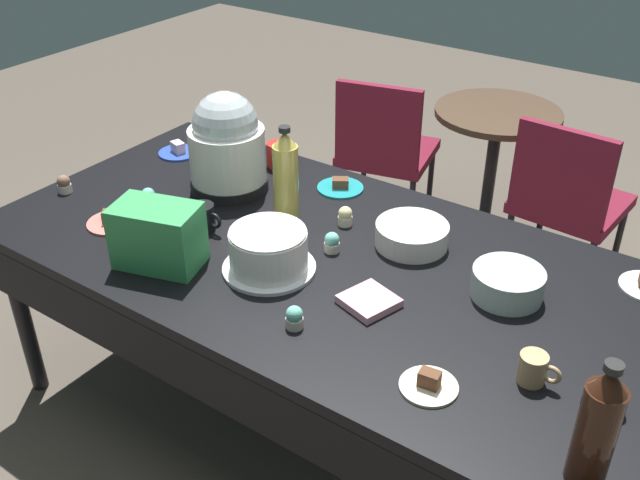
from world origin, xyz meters
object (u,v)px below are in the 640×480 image
(cupcake_lemon, at_px, (294,318))
(soda_bottle_ginger_ale, at_px, (286,178))
(frosted_layer_cake, at_px, (268,251))
(dessert_plate_cobalt, at_px, (178,151))
(glass_salad_bowl, at_px, (508,283))
(coffee_mug_black, at_px, (203,217))
(dessert_plate_teal, at_px, (340,186))
(cupcake_rose, at_px, (616,402))
(cupcake_cocoa, at_px, (332,242))
(dessert_plate_coral, at_px, (112,221))
(maroon_chair_right, at_px, (567,197))
(ceramic_snack_bowl, at_px, (412,235))
(cupcake_mint, at_px, (149,197))
(soda_bottle_cola, at_px, (597,428))
(round_cafe_table, at_px, (493,153))
(coffee_mug_tan, at_px, (534,369))
(coffee_mug_red, at_px, (279,155))
(soda_carton, at_px, (158,236))
(cupcake_vanilla, at_px, (64,184))
(dessert_plate_cream, at_px, (429,384))
(maroon_chair_left, at_px, (384,146))
(slow_cooker, at_px, (227,145))
(potluck_table, at_px, (320,269))
(cupcake_berry, at_px, (345,216))

(cupcake_lemon, height_order, soda_bottle_ginger_ale, soda_bottle_ginger_ale)
(frosted_layer_cake, bearing_deg, dessert_plate_cobalt, 151.39)
(glass_salad_bowl, distance_m, coffee_mug_black, 1.01)
(dessert_plate_teal, xyz_separation_m, cupcake_rose, (1.16, -0.58, 0.02))
(cupcake_cocoa, bearing_deg, dessert_plate_coral, -158.15)
(maroon_chair_right, bearing_deg, ceramic_snack_bowl, -99.32)
(cupcake_mint, bearing_deg, soda_bottle_cola, -10.86)
(dessert_plate_cobalt, xyz_separation_m, soda_bottle_ginger_ale, (0.69, -0.18, 0.15))
(maroon_chair_right, relative_size, round_cafe_table, 1.18)
(coffee_mug_tan, height_order, coffee_mug_black, coffee_mug_black)
(dessert_plate_teal, xyz_separation_m, coffee_mug_red, (-0.31, 0.02, 0.04))
(dessert_plate_cobalt, relative_size, coffee_mug_red, 1.24)
(glass_salad_bowl, height_order, soda_carton, soda_carton)
(dessert_plate_teal, xyz_separation_m, cupcake_vanilla, (-0.81, -0.60, 0.02))
(cupcake_rose, bearing_deg, coffee_mug_tan, -177.45)
(dessert_plate_cream, distance_m, round_cafe_table, 2.01)
(maroon_chair_left, distance_m, round_cafe_table, 0.53)
(frosted_layer_cake, xyz_separation_m, coffee_mug_red, (-0.42, 0.59, -0.02))
(cupcake_vanilla, xyz_separation_m, round_cafe_table, (0.96, 1.74, -0.28))
(slow_cooker, relative_size, cupcake_lemon, 5.50)
(cupcake_rose, height_order, coffee_mug_red, coffee_mug_red)
(dessert_plate_teal, distance_m, dessert_plate_cobalt, 0.72)
(cupcake_rose, bearing_deg, frosted_layer_cake, 179.54)
(slow_cooker, bearing_deg, potluck_table, -18.24)
(coffee_mug_red, bearing_deg, maroon_chair_right, 45.08)
(dessert_plate_cream, height_order, cupcake_rose, cupcake_rose)
(dessert_plate_cobalt, bearing_deg, ceramic_snack_bowl, -3.74)
(coffee_mug_tan, distance_m, maroon_chair_right, 1.58)
(cupcake_rose, xyz_separation_m, coffee_mug_tan, (-0.20, -0.01, 0.01))
(cupcake_vanilla, height_order, soda_carton, soda_carton)
(soda_bottle_ginger_ale, distance_m, coffee_mug_tan, 1.03)
(soda_bottle_cola, relative_size, maroon_chair_right, 0.38)
(frosted_layer_cake, xyz_separation_m, coffee_mug_black, (-0.33, 0.06, -0.02))
(soda_carton, bearing_deg, cupcake_cocoa, 25.54)
(potluck_table, xyz_separation_m, round_cafe_table, (-0.05, 1.55, -0.19))
(dessert_plate_cream, bearing_deg, dessert_plate_teal, 135.30)
(round_cafe_table, bearing_deg, dessert_plate_coral, -109.47)
(dessert_plate_cobalt, distance_m, maroon_chair_left, 1.13)
(cupcake_cocoa, bearing_deg, soda_carton, -137.62)
(dessert_plate_cobalt, height_order, cupcake_rose, cupcake_rose)
(dessert_plate_coral, height_order, coffee_mug_black, coffee_mug_black)
(soda_bottle_ginger_ale, distance_m, soda_bottle_cola, 1.29)
(coffee_mug_red, relative_size, maroon_chair_right, 0.15)
(potluck_table, distance_m, glass_salad_bowl, 0.60)
(cupcake_lemon, relative_size, cupcake_vanilla, 1.00)
(ceramic_snack_bowl, xyz_separation_m, dessert_plate_teal, (-0.40, 0.19, -0.03))
(potluck_table, height_order, cupcake_mint, cupcake_mint)
(cupcake_berry, height_order, soda_bottle_cola, soda_bottle_cola)
(coffee_mug_red, height_order, maroon_chair_right, maroon_chair_right)
(soda_carton, bearing_deg, slow_cooker, 90.31)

